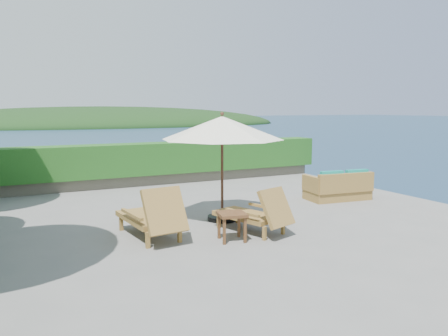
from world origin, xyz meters
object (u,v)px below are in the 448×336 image
patio_umbrella (222,129)px  lounge_left (152,216)px  lounge_right (256,213)px  wicker_loveseat (338,188)px  side_table (232,218)px

patio_umbrella → lounge_left: patio_umbrella is taller
lounge_right → wicker_loveseat: 4.04m
lounge_right → patio_umbrella: bearing=79.7°
patio_umbrella → wicker_loveseat: 4.21m
wicker_loveseat → patio_umbrella: bearing=-165.2°
patio_umbrella → lounge_left: (-1.79, -0.64, -1.58)m
patio_umbrella → wicker_loveseat: size_ratio=1.74×
side_table → wicker_loveseat: 4.77m
lounge_left → wicker_loveseat: size_ratio=1.05×
lounge_right → wicker_loveseat: bearing=7.1°
lounge_left → side_table: 1.52m
patio_umbrella → side_table: size_ratio=5.25×
side_table → wicker_loveseat: size_ratio=0.33×
side_table → wicker_loveseat: (4.32, 2.02, -0.11)m
lounge_right → side_table: 0.73m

